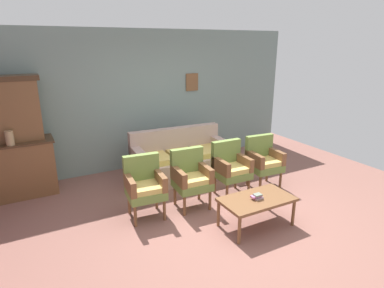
# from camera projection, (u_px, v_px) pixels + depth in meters

# --- Properties ---
(ground_plane) EXTENTS (7.68, 7.68, 0.00)m
(ground_plane) POSITION_uv_depth(u_px,v_px,m) (222.00, 219.00, 4.68)
(ground_plane) COLOR #84564C
(wall_back_with_decor) EXTENTS (6.40, 0.09, 2.70)m
(wall_back_with_decor) POSITION_uv_depth(u_px,v_px,m) (152.00, 99.00, 6.48)
(wall_back_with_decor) COLOR gray
(wall_back_with_decor) RESTS_ON ground
(side_cabinet) EXTENTS (1.16, 0.55, 0.93)m
(side_cabinet) POSITION_uv_depth(u_px,v_px,m) (18.00, 169.00, 5.28)
(side_cabinet) COLOR brown
(side_cabinet) RESTS_ON ground
(cabinet_upper_hutch) EXTENTS (0.99, 0.38, 1.03)m
(cabinet_upper_hutch) POSITION_uv_depth(u_px,v_px,m) (8.00, 109.00, 5.05)
(cabinet_upper_hutch) COLOR brown
(cabinet_upper_hutch) RESTS_ON side_cabinet
(vase_on_cabinet) EXTENTS (0.12, 0.12, 0.23)m
(vase_on_cabinet) POSITION_uv_depth(u_px,v_px,m) (9.00, 138.00, 4.94)
(vase_on_cabinet) COLOR tan
(vase_on_cabinet) RESTS_ON side_cabinet
(floral_couch) EXTENTS (1.83, 0.89, 0.90)m
(floral_couch) POSITION_uv_depth(u_px,v_px,m) (181.00, 161.00, 6.05)
(floral_couch) COLOR tan
(floral_couch) RESTS_ON ground
(armchair_near_cabinet) EXTENTS (0.56, 0.54, 0.90)m
(armchair_near_cabinet) POSITION_uv_depth(u_px,v_px,m) (145.00, 184.00, 4.63)
(armchair_near_cabinet) COLOR olive
(armchair_near_cabinet) RESTS_ON ground
(armchair_row_middle) EXTENTS (0.55, 0.52, 0.90)m
(armchair_row_middle) POSITION_uv_depth(u_px,v_px,m) (191.00, 176.00, 4.91)
(armchair_row_middle) COLOR olive
(armchair_row_middle) RESTS_ON ground
(armchair_near_couch_end) EXTENTS (0.53, 0.51, 0.90)m
(armchair_near_couch_end) POSITION_uv_depth(u_px,v_px,m) (231.00, 166.00, 5.31)
(armchair_near_couch_end) COLOR olive
(armchair_near_couch_end) RESTS_ON ground
(armchair_by_doorway) EXTENTS (0.56, 0.53, 0.90)m
(armchair_by_doorway) POSITION_uv_depth(u_px,v_px,m) (263.00, 159.00, 5.61)
(armchair_by_doorway) COLOR olive
(armchair_by_doorway) RESTS_ON ground
(coffee_table) EXTENTS (1.00, 0.56, 0.42)m
(coffee_table) POSITION_uv_depth(u_px,v_px,m) (257.00, 201.00, 4.40)
(coffee_table) COLOR brown
(coffee_table) RESTS_ON ground
(book_stack_on_table) EXTENTS (0.16, 0.09, 0.07)m
(book_stack_on_table) POSITION_uv_depth(u_px,v_px,m) (257.00, 196.00, 4.36)
(book_stack_on_table) COLOR #AF919A
(book_stack_on_table) RESTS_ON coffee_table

